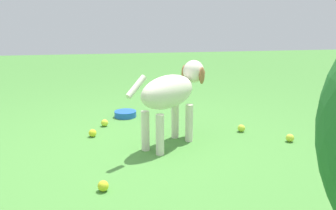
{
  "coord_description": "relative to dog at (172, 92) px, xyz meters",
  "views": [
    {
      "loc": [
        2.49,
        -0.25,
        1.04
      ],
      "look_at": [
        -0.24,
        0.21,
        0.33
      ],
      "focal_mm": 39.43,
      "sensor_mm": 36.0,
      "label": 1
    }
  ],
  "objects": [
    {
      "name": "tennis_ball_4",
      "position": [
        0.73,
        -0.55,
        -0.39
      ],
      "size": [
        0.07,
        0.07,
        0.07
      ],
      "primitive_type": "sphere",
      "color": "#CBD429",
      "rests_on": "ground"
    },
    {
      "name": "tennis_ball_1",
      "position": [
        -0.28,
        -0.64,
        -0.39
      ],
      "size": [
        0.07,
        0.07,
        0.07
      ],
      "primitive_type": "sphere",
      "color": "yellow",
      "rests_on": "ground"
    },
    {
      "name": "ground",
      "position": [
        0.28,
        -0.26,
        -0.43
      ],
      "size": [
        14.0,
        14.0,
        0.0
      ],
      "primitive_type": "plane",
      "color": "#478438"
    },
    {
      "name": "dog",
      "position": [
        0.0,
        0.0,
        0.0
      ],
      "size": [
        0.68,
        0.74,
        0.65
      ],
      "rotation": [
        0.0,
        0.0,
        2.3
      ],
      "color": "silver",
      "rests_on": "ground"
    },
    {
      "name": "water_bowl",
      "position": [
        -0.85,
        -0.33,
        -0.4
      ],
      "size": [
        0.22,
        0.22,
        0.06
      ],
      "primitive_type": "cylinder",
      "color": "blue",
      "rests_on": "ground"
    },
    {
      "name": "tennis_ball_2",
      "position": [
        -0.56,
        -0.54,
        -0.39
      ],
      "size": [
        0.07,
        0.07,
        0.07
      ],
      "primitive_type": "sphere",
      "color": "#CFDF38",
      "rests_on": "ground"
    },
    {
      "name": "tennis_ball_0",
      "position": [
        0.12,
        0.96,
        -0.39
      ],
      "size": [
        0.07,
        0.07,
        0.07
      ],
      "primitive_type": "sphere",
      "color": "#CAD63C",
      "rests_on": "ground"
    },
    {
      "name": "tennis_ball_3",
      "position": [
        -0.19,
        0.66,
        -0.39
      ],
      "size": [
        0.07,
        0.07,
        0.07
      ],
      "primitive_type": "sphere",
      "color": "#BFD53B",
      "rests_on": "ground"
    }
  ]
}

